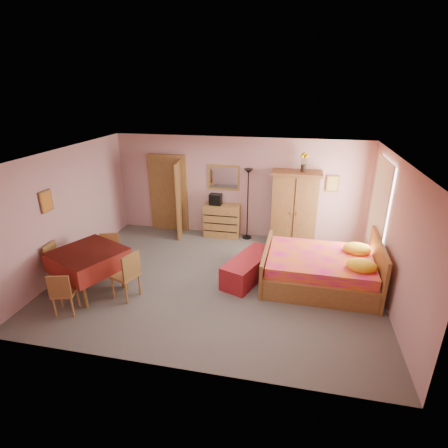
% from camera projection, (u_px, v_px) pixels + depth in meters
% --- Properties ---
extents(floor, '(6.50, 6.50, 0.00)m').
position_uv_depth(floor, '(216.00, 280.00, 7.28)').
color(floor, '#615C55').
rests_on(floor, ground).
extents(ceiling, '(6.50, 6.50, 0.00)m').
position_uv_depth(ceiling, '(215.00, 155.00, 6.32)').
color(ceiling, brown).
rests_on(ceiling, wall_back).
extents(wall_back, '(6.50, 0.10, 2.60)m').
position_uv_depth(wall_back, '(238.00, 188.00, 9.07)').
color(wall_back, '#C48F8E').
rests_on(wall_back, floor).
extents(wall_front, '(6.50, 0.10, 2.60)m').
position_uv_depth(wall_front, '(172.00, 291.00, 4.53)').
color(wall_front, '#C48F8E').
rests_on(wall_front, floor).
extents(wall_left, '(0.10, 5.00, 2.60)m').
position_uv_depth(wall_left, '(67.00, 211.00, 7.43)').
color(wall_left, '#C48F8E').
rests_on(wall_left, floor).
extents(wall_right, '(0.10, 5.00, 2.60)m').
position_uv_depth(wall_right, '(394.00, 236.00, 6.18)').
color(wall_right, '#C48F8E').
rests_on(wall_right, floor).
extents(doorway, '(1.06, 0.12, 2.15)m').
position_uv_depth(doorway, '(169.00, 194.00, 9.51)').
color(doorway, '#9E6B35').
rests_on(doorway, floor).
extents(window, '(0.08, 1.40, 1.95)m').
position_uv_depth(window, '(380.00, 206.00, 7.22)').
color(window, white).
rests_on(window, wall_right).
extents(picture_left, '(0.04, 0.32, 0.42)m').
position_uv_depth(picture_left, '(46.00, 201.00, 6.73)').
color(picture_left, orange).
rests_on(picture_left, wall_left).
extents(picture_back, '(0.30, 0.04, 0.40)m').
position_uv_depth(picture_back, '(333.00, 184.00, 8.50)').
color(picture_back, '#D8BF59').
rests_on(picture_back, wall_back).
extents(chest_of_drawers, '(0.93, 0.47, 0.87)m').
position_uv_depth(chest_of_drawers, '(222.00, 220.00, 9.27)').
color(chest_of_drawers, '#AB7739').
rests_on(chest_of_drawers, floor).
extents(wall_mirror, '(0.85, 0.07, 0.67)m').
position_uv_depth(wall_mirror, '(224.00, 178.00, 9.05)').
color(wall_mirror, silver).
rests_on(wall_mirror, wall_back).
extents(stereo, '(0.32, 0.24, 0.29)m').
position_uv_depth(stereo, '(216.00, 199.00, 9.07)').
color(stereo, black).
rests_on(stereo, chest_of_drawers).
extents(floor_lamp, '(0.27, 0.27, 1.86)m').
position_uv_depth(floor_lamp, '(248.00, 205.00, 8.95)').
color(floor_lamp, black).
rests_on(floor_lamp, floor).
extents(wardrobe, '(1.20, 0.63, 1.87)m').
position_uv_depth(wardrobe, '(294.00, 209.00, 8.64)').
color(wardrobe, brown).
rests_on(wardrobe, floor).
extents(sunflower_vase, '(0.18, 0.18, 0.45)m').
position_uv_depth(sunflower_vase, '(304.00, 162.00, 8.20)').
color(sunflower_vase, yellow).
rests_on(sunflower_vase, wardrobe).
extents(bed, '(2.28, 1.81, 1.04)m').
position_uv_depth(bed, '(320.00, 261.00, 6.97)').
color(bed, '#DF157A').
rests_on(bed, floor).
extents(bench, '(1.03, 1.57, 0.49)m').
position_uv_depth(bench, '(249.00, 268.00, 7.27)').
color(bench, maroon).
rests_on(bench, floor).
extents(dining_table, '(1.54, 1.54, 0.85)m').
position_uv_depth(dining_table, '(90.00, 271.00, 6.79)').
color(dining_table, maroon).
rests_on(dining_table, floor).
extents(chair_south, '(0.46, 0.46, 0.82)m').
position_uv_depth(chair_south, '(65.00, 292.00, 6.12)').
color(chair_south, '#AC723A').
rests_on(chair_south, floor).
extents(chair_north, '(0.50, 0.50, 0.86)m').
position_uv_depth(chair_north, '(110.00, 255.00, 7.41)').
color(chair_north, olive).
rests_on(chair_north, floor).
extents(chair_west, '(0.45, 0.45, 0.90)m').
position_uv_depth(chair_west, '(61.00, 265.00, 6.96)').
color(chair_west, '#A47537').
rests_on(chair_west, floor).
extents(chair_east, '(0.55, 0.55, 0.94)m').
position_uv_depth(chair_east, '(125.00, 275.00, 6.56)').
color(chair_east, '#AB733A').
rests_on(chair_east, floor).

